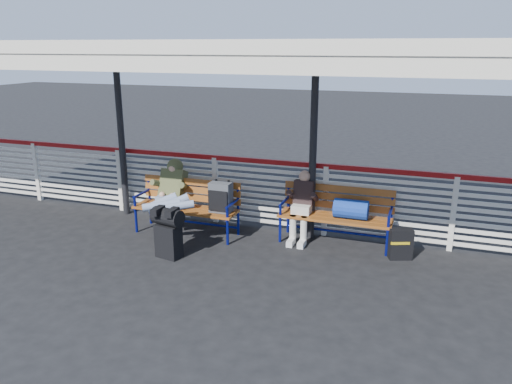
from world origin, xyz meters
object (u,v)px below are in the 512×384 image
at_px(luggage_stack, 168,231).
at_px(companion_person, 302,205).
at_px(traveler_man, 169,199).
at_px(suitcase_side, 401,244).
at_px(bench_right, 343,210).
at_px(bench_left, 200,200).

relative_size(luggage_stack, companion_person, 0.68).
height_order(luggage_stack, traveler_man, traveler_man).
bearing_deg(suitcase_side, bench_right, 141.96).
relative_size(luggage_stack, traveler_man, 0.48).
bearing_deg(companion_person, suitcase_side, -8.75).
distance_m(traveler_man, suitcase_side, 3.71).
relative_size(luggage_stack, bench_left, 0.43).
relative_size(bench_right, suitcase_side, 3.85).
bearing_deg(luggage_stack, bench_left, 99.04).
bearing_deg(companion_person, traveler_man, -161.77).
height_order(traveler_man, companion_person, traveler_man).
relative_size(bench_left, bench_right, 1.00).
xyz_separation_m(bench_right, suitcase_side, (0.94, -0.29, -0.35)).
relative_size(bench_right, traveler_man, 1.10).
distance_m(luggage_stack, suitcase_side, 3.50).
xyz_separation_m(luggage_stack, bench_left, (0.04, 1.03, 0.19)).
distance_m(bench_left, bench_right, 2.36).
height_order(luggage_stack, bench_right, bench_right).
bearing_deg(bench_left, traveler_man, -138.39).
bearing_deg(luggage_stack, companion_person, 49.70).
xyz_separation_m(bench_right, traveler_man, (-2.72, -0.72, 0.11)).
bearing_deg(companion_person, bench_right, 3.92).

